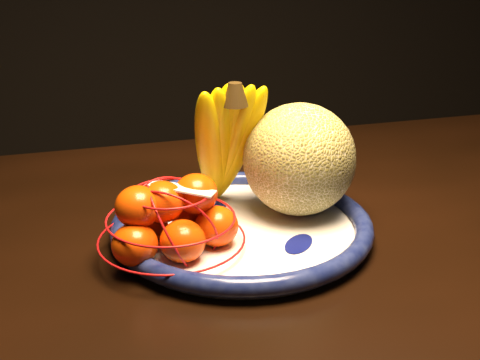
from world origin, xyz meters
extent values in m
cube|color=black|center=(0.05, -0.11, 0.78)|extent=(1.65, 1.05, 0.04)
cylinder|color=white|center=(-0.10, -0.05, 0.81)|extent=(0.29, 0.29, 0.01)
torus|color=#040939|center=(-0.10, -0.05, 0.82)|extent=(0.32, 0.32, 0.02)
cylinder|color=white|center=(-0.10, -0.05, 0.80)|extent=(0.14, 0.14, 0.00)
ellipsoid|color=#0A1159|center=(-0.04, -0.11, 0.81)|extent=(0.11, 0.12, 0.00)
ellipsoid|color=#0A1159|center=(-0.12, 0.03, 0.81)|extent=(0.11, 0.10, 0.00)
ellipsoid|color=#0A1159|center=(-0.19, -0.05, 0.81)|extent=(0.10, 0.08, 0.00)
sphere|color=olive|center=(-0.02, -0.02, 0.88)|extent=(0.14, 0.14, 0.14)
ellipsoid|color=yellow|center=(-0.12, 0.01, 0.90)|extent=(0.07, 0.12, 0.18)
ellipsoid|color=yellow|center=(-0.12, 0.01, 0.90)|extent=(0.05, 0.11, 0.18)
ellipsoid|color=yellow|center=(-0.11, 0.02, 0.90)|extent=(0.05, 0.10, 0.18)
ellipsoid|color=yellow|center=(-0.10, 0.02, 0.90)|extent=(0.06, 0.10, 0.18)
ellipsoid|color=yellow|center=(-0.10, 0.02, 0.90)|extent=(0.08, 0.11, 0.18)
ellipsoid|color=yellow|center=(-0.09, 0.02, 0.90)|extent=(0.10, 0.11, 0.18)
cone|color=black|center=(-0.11, 0.01, 0.99)|extent=(0.03, 0.03, 0.03)
ellipsoid|color=#FF4700|center=(-0.23, -0.11, 0.83)|extent=(0.05, 0.05, 0.05)
ellipsoid|color=#FF4700|center=(-0.18, -0.12, 0.83)|extent=(0.05, 0.05, 0.05)
ellipsoid|color=#FF4700|center=(-0.14, -0.09, 0.83)|extent=(0.05, 0.05, 0.05)
ellipsoid|color=#FF4700|center=(-0.21, -0.06, 0.83)|extent=(0.05, 0.05, 0.05)
ellipsoid|color=#FF4700|center=(-0.16, -0.05, 0.83)|extent=(0.05, 0.05, 0.05)
ellipsoid|color=#FF4700|center=(-0.20, -0.09, 0.87)|extent=(0.05, 0.05, 0.05)
ellipsoid|color=#FF4700|center=(-0.16, -0.07, 0.87)|extent=(0.05, 0.05, 0.05)
ellipsoid|color=#FF4700|center=(-0.22, -0.10, 0.87)|extent=(0.05, 0.05, 0.05)
torus|color=red|center=(-0.19, -0.09, 0.82)|extent=(0.19, 0.19, 0.00)
torus|color=red|center=(-0.19, -0.09, 0.85)|extent=(0.16, 0.16, 0.00)
torus|color=red|center=(-0.19, -0.09, 0.88)|extent=(0.10, 0.10, 0.00)
torus|color=red|center=(-0.19, -0.09, 0.84)|extent=(0.12, 0.10, 0.10)
torus|color=red|center=(-0.19, -0.09, 0.84)|extent=(0.06, 0.12, 0.10)
torus|color=red|center=(-0.19, -0.09, 0.84)|extent=(0.12, 0.10, 0.10)
cube|color=white|center=(-0.17, -0.09, 0.88)|extent=(0.08, 0.06, 0.01)
camera|label=1|loc=(-0.25, -0.70, 1.13)|focal=45.00mm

